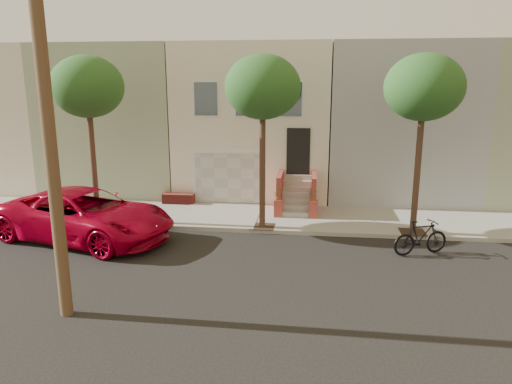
# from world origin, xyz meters

# --- Properties ---
(ground) EXTENTS (90.00, 90.00, 0.00)m
(ground) POSITION_xyz_m (0.00, 0.00, 0.00)
(ground) COLOR black
(ground) RESTS_ON ground
(sidewalk) EXTENTS (40.00, 3.70, 0.15)m
(sidewalk) POSITION_xyz_m (0.00, 5.35, 0.07)
(sidewalk) COLOR gray
(sidewalk) RESTS_ON ground
(house_row) EXTENTS (33.10, 11.70, 7.00)m
(house_row) POSITION_xyz_m (0.00, 11.19, 3.64)
(house_row) COLOR beige
(house_row) RESTS_ON sidewalk
(tree_left) EXTENTS (2.70, 2.57, 6.30)m
(tree_left) POSITION_xyz_m (-5.50, 3.90, 5.26)
(tree_left) COLOR #2D2116
(tree_left) RESTS_ON sidewalk
(tree_mid) EXTENTS (2.70, 2.57, 6.30)m
(tree_mid) POSITION_xyz_m (1.00, 3.90, 5.26)
(tree_mid) COLOR #2D2116
(tree_mid) RESTS_ON sidewalk
(tree_right) EXTENTS (2.70, 2.57, 6.30)m
(tree_right) POSITION_xyz_m (6.50, 3.90, 5.26)
(tree_right) COLOR #2D2116
(tree_right) RESTS_ON sidewalk
(pickup_truck) EXTENTS (7.02, 4.61, 1.79)m
(pickup_truck) POSITION_xyz_m (-5.10, 2.11, 0.90)
(pickup_truck) COLOR #A2001D
(pickup_truck) RESTS_ON ground
(motorcycle) EXTENTS (1.99, 1.23, 1.16)m
(motorcycle) POSITION_xyz_m (6.36, 2.01, 0.58)
(motorcycle) COLOR black
(motorcycle) RESTS_ON ground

